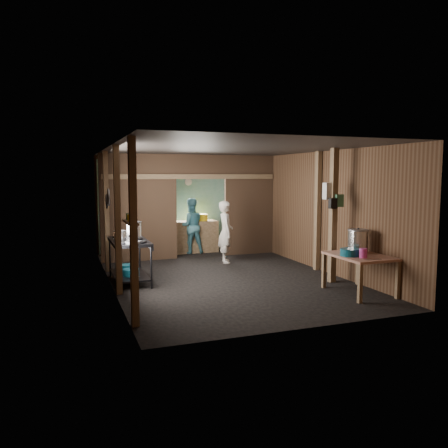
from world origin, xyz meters
name	(u,v)px	position (x,y,z in m)	size (l,w,h in m)	color
floor	(221,275)	(0.00, 0.00, 0.00)	(4.50, 7.00, 0.00)	black
ceiling	(221,150)	(0.00, 0.00, 2.60)	(4.50, 7.00, 0.00)	#34302A
wall_back	(179,203)	(0.00, 3.50, 1.30)	(4.50, 0.00, 2.60)	brown
wall_front	(308,234)	(0.00, -3.50, 1.30)	(4.50, 0.00, 2.60)	brown
wall_left	(109,217)	(-2.25, 0.00, 1.30)	(0.00, 7.00, 2.60)	brown
wall_right	(316,211)	(2.25, 0.00, 1.30)	(0.00, 7.00, 2.60)	brown
partition_left	(139,208)	(-1.32, 2.20, 1.30)	(1.85, 0.10, 2.60)	#48301D
partition_right	(249,205)	(1.57, 2.20, 1.30)	(1.35, 0.10, 2.60)	#48301D
partition_header	(201,167)	(0.25, 2.20, 2.30)	(1.30, 0.10, 0.60)	#48301D
turquoise_panel	(179,205)	(0.00, 3.44, 1.25)	(4.40, 0.06, 2.50)	#89BCB4
back_counter	(195,237)	(0.30, 2.95, 0.42)	(1.20, 0.50, 0.85)	#9D8059
wall_clock	(188,182)	(0.25, 3.40, 1.90)	(0.20, 0.20, 0.03)	silver
post_left_a	(133,233)	(-2.18, -2.60, 1.30)	(0.10, 0.12, 2.60)	#9D8059
post_left_b	(118,221)	(-2.18, -0.80, 1.30)	(0.10, 0.12, 2.60)	#9D8059
post_left_c	(107,212)	(-2.18, 1.20, 1.30)	(0.10, 0.12, 2.60)	#9D8059
post_right	(318,211)	(2.18, -0.20, 1.30)	(0.10, 0.12, 2.60)	#9D8059
post_free	(333,216)	(1.85, -1.30, 1.30)	(0.12, 0.12, 2.60)	#9D8059
cross_beam	(192,177)	(0.00, 2.15, 2.05)	(4.40, 0.12, 0.12)	#9D8059
pan_lid_big	(108,197)	(-2.21, 0.40, 1.65)	(0.34, 0.34, 0.03)	slate
pan_lid_small	(107,201)	(-2.21, 0.80, 1.55)	(0.30, 0.30, 0.03)	black
wall_shelf	(130,222)	(-2.15, -2.10, 1.40)	(0.14, 0.80, 0.03)	#9D8059
jar_white	(133,219)	(-2.15, -2.35, 1.47)	(0.07, 0.07, 0.10)	silver
jar_yellow	(130,218)	(-2.15, -2.10, 1.47)	(0.08, 0.08, 0.10)	yellow
jar_green	(128,216)	(-2.15, -1.88, 1.47)	(0.06, 0.06, 0.10)	#3A744E
bag_white	(329,191)	(1.80, -1.22, 1.78)	(0.22, 0.15, 0.32)	silver
bag_green	(339,201)	(1.92, -1.36, 1.60)	(0.16, 0.12, 0.24)	#3A744E
bag_black	(333,203)	(1.78, -1.38, 1.55)	(0.14, 0.10, 0.20)	black
gas_range	(129,261)	(-1.88, 0.02, 0.42)	(0.73, 1.42, 0.84)	black
prep_table	(359,274)	(1.83, -2.18, 0.34)	(0.84, 1.16, 0.69)	#AB795B
stove_pot_large	(134,229)	(-1.71, 0.51, 0.98)	(0.32, 0.32, 0.32)	silver
stove_pot_med	(120,236)	(-2.05, 0.03, 0.92)	(0.24, 0.24, 0.21)	silver
stove_saucepan	(117,235)	(-2.05, 0.52, 0.88)	(0.15, 0.15, 0.09)	silver
frying_pan	(133,242)	(-1.88, -0.50, 0.86)	(0.29, 0.51, 0.07)	slate
blue_tub_front	(131,272)	(-1.88, -0.13, 0.23)	(0.32, 0.32, 0.13)	#0F5063
blue_tub_back	(127,268)	(-1.88, 0.36, 0.22)	(0.30, 0.30, 0.12)	#0F5063
stock_pot	(358,241)	(1.95, -1.96, 0.89)	(0.38, 0.38, 0.45)	silver
wash_basin	(350,252)	(1.61, -2.20, 0.75)	(0.34, 0.34, 0.13)	#0F5063
pink_bucket	(363,253)	(1.71, -2.44, 0.77)	(0.13, 0.13, 0.16)	#C73790
knife	(373,259)	(1.75, -2.64, 0.69)	(0.30, 0.04, 0.01)	silver
yellow_tub	(202,217)	(0.49, 2.95, 0.94)	(0.33, 0.33, 0.18)	yellow
cook	(226,232)	(0.58, 1.28, 0.74)	(0.54, 0.35, 1.48)	white
worker_back	(191,226)	(0.14, 2.80, 0.74)	(0.72, 0.56, 1.48)	teal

